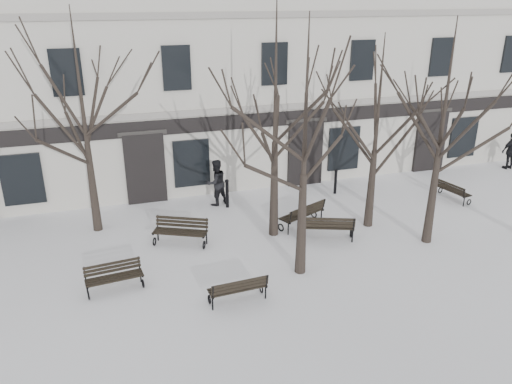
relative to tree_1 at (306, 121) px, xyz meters
name	(u,v)px	position (x,y,z in m)	size (l,w,h in m)	color
ground	(298,287)	(-0.40, -0.82, -4.78)	(100.00, 100.00, 0.00)	white
building	(201,50)	(-0.40, 12.14, 0.74)	(40.40, 10.20, 11.40)	beige
tree_1	(306,121)	(0.00, 0.00, 0.00)	(5.35, 5.35, 7.65)	black
tree_2	(445,109)	(5.00, 0.59, -0.12)	(5.22, 5.22, 7.46)	black
tree_4	(81,98)	(-5.93, 5.01, 0.07)	(5.43, 5.43, 7.75)	black
tree_5	(276,92)	(0.08, 2.72, 0.34)	(5.73, 5.73, 8.19)	black
tree_6	(378,111)	(3.70, 2.37, -0.47)	(4.83, 4.83, 6.90)	black
bench_0	(114,276)	(-5.53, 0.70, -4.33)	(1.68, 0.76, 0.82)	black
bench_1	(238,288)	(-2.28, -1.02, -4.33)	(1.67, 0.70, 0.83)	black
bench_2	(326,226)	(1.67, 1.74, -4.25)	(2.03, 1.33, 0.97)	black
bench_3	(181,231)	(-3.21, 2.97, -4.28)	(1.92, 1.39, 0.93)	black
bench_4	(303,214)	(1.33, 2.99, -4.27)	(1.96, 1.37, 0.94)	black
bench_5	(452,190)	(8.25, 3.53, -4.34)	(0.87, 1.66, 0.80)	black
bollard_a	(227,192)	(-0.89, 5.58, -4.13)	(0.15, 0.15, 1.20)	black
bollard_b	(336,181)	(3.93, 5.64, -4.19)	(0.14, 0.14, 1.10)	black
pedestrian_b	(217,204)	(-1.24, 6.01, -4.78)	(0.93, 0.72, 1.91)	black
pedestrian_c	(508,169)	(13.58, 6.07, -4.78)	(1.07, 0.45, 1.83)	black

